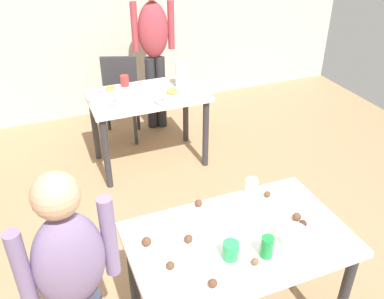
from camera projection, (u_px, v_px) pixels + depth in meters
wall_back at (100, 3)px, 4.65m from camera, size 6.40×0.10×2.60m
dining_table_near at (238, 251)px, 2.31m from camera, size 1.19×0.73×0.75m
dining_table_far at (148, 105)px, 3.95m from camera, size 1.09×0.65×0.75m
chair_far_table at (120, 93)px, 4.52m from camera, size 0.51×0.51×0.87m
person_girl_near at (74, 281)px, 1.87m from camera, size 0.45×0.26×1.43m
person_adult_far at (154, 42)px, 4.41m from camera, size 0.46×0.26×1.65m
mixing_bowl at (292, 237)px, 2.20m from camera, size 0.17×0.17×0.08m
soda_can at (267, 247)px, 2.11m from camera, size 0.07×0.07×0.12m
fork_near at (186, 217)px, 2.40m from camera, size 0.17×0.02×0.01m
cup_near_0 at (251, 186)px, 2.56m from camera, size 0.08×0.08×0.10m
cup_near_1 at (231, 250)px, 2.10m from camera, size 0.08×0.08×0.10m
cake_ball_0 at (213, 283)px, 1.96m from camera, size 0.04×0.04×0.04m
cake_ball_1 at (189, 239)px, 2.21m from camera, size 0.05×0.05×0.05m
cake_ball_2 at (147, 242)px, 2.19m from camera, size 0.05×0.05×0.05m
cake_ball_3 at (267, 194)px, 2.55m from camera, size 0.04×0.04×0.04m
cake_ball_4 at (297, 217)px, 2.36m from camera, size 0.05×0.05×0.05m
cake_ball_5 at (303, 224)px, 2.31m from camera, size 0.05×0.05×0.05m
cake_ball_6 at (255, 262)px, 2.08m from camera, size 0.04×0.04×0.04m
cake_ball_7 at (199, 203)px, 2.47m from camera, size 0.05×0.05×0.05m
cake_ball_8 at (170, 265)px, 2.06m from camera, size 0.04×0.04×0.04m
pitcher_far at (182, 75)px, 3.95m from camera, size 0.12×0.12×0.25m
cup_far_0 at (93, 99)px, 3.67m from camera, size 0.07×0.07×0.10m
cup_far_1 at (125, 81)px, 4.01m from camera, size 0.08×0.08×0.11m
donut_far_0 at (99, 93)px, 3.85m from camera, size 0.10×0.10×0.03m
donut_far_1 at (114, 102)px, 3.69m from camera, size 0.12×0.12×0.03m
donut_far_2 at (173, 91)px, 3.89m from camera, size 0.11×0.11×0.03m
donut_far_3 at (111, 88)px, 3.96m from camera, size 0.10×0.10×0.03m
donut_far_4 at (188, 81)px, 4.12m from camera, size 0.11×0.11×0.03m
donut_far_5 at (161, 101)px, 3.71m from camera, size 0.12×0.12×0.03m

